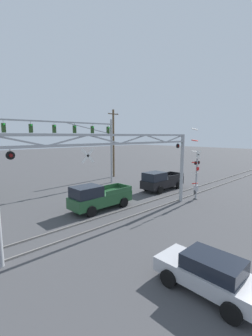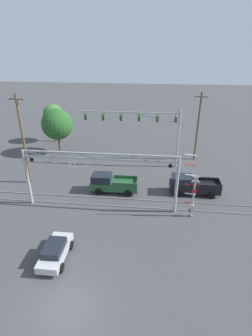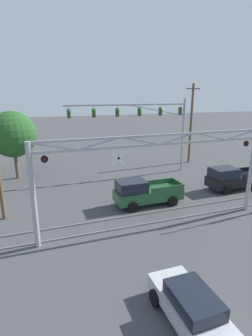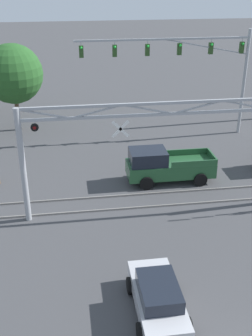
% 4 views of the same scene
% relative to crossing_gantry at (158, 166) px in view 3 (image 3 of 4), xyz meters
% --- Properties ---
extents(rail_track_near, '(80.00, 0.08, 0.10)m').
position_rel_crossing_gantry_xyz_m(rail_track_near, '(0.01, 0.28, -4.03)').
color(rail_track_near, gray).
rests_on(rail_track_near, ground_plane).
extents(rail_track_far, '(80.00, 0.08, 0.10)m').
position_rel_crossing_gantry_xyz_m(rail_track_far, '(0.01, 1.72, -4.03)').
color(rail_track_far, gray).
rests_on(rail_track_far, ground_plane).
extents(crossing_gantry, '(15.12, 0.31, 6.02)m').
position_rel_crossing_gantry_xyz_m(crossing_gantry, '(0.00, 0.00, 0.00)').
color(crossing_gantry, '#9EA0A5').
rests_on(crossing_gantry, ground_plane).
extents(traffic_signal_span, '(12.72, 0.39, 7.88)m').
position_rel_crossing_gantry_xyz_m(traffic_signal_span, '(4.50, 10.65, 1.63)').
color(traffic_signal_span, '#9EA0A5').
rests_on(traffic_signal_span, ground_plane).
extents(pickup_truck_lead, '(5.26, 2.11, 2.10)m').
position_rel_crossing_gantry_xyz_m(pickup_truck_lead, '(0.57, 3.27, -3.04)').
color(pickup_truck_lead, '#23512D').
rests_on(pickup_truck_lead, ground_plane).
extents(pickup_truck_following, '(5.47, 2.11, 2.10)m').
position_rel_crossing_gantry_xyz_m(pickup_truck_following, '(9.46, 3.80, -3.04)').
color(pickup_truck_following, black).
rests_on(pickup_truck_following, ground_plane).
extents(sedan_waiting, '(1.93, 4.02, 1.48)m').
position_rel_crossing_gantry_xyz_m(sedan_waiting, '(-2.16, -7.36, -3.31)').
color(sedan_waiting, '#B7B7BC').
rests_on(sedan_waiting, ground_plane).
extents(utility_pole_right, '(1.80, 0.28, 9.48)m').
position_rel_crossing_gantry_xyz_m(utility_pole_right, '(11.02, 13.51, 0.81)').
color(utility_pole_right, brown).
rests_on(utility_pole_right, ground_plane).
extents(background_tree_beyond_span, '(4.53, 4.53, 6.78)m').
position_rel_crossing_gantry_xyz_m(background_tree_beyond_span, '(-9.00, 13.71, 0.42)').
color(background_tree_beyond_span, brown).
rests_on(background_tree_beyond_span, ground_plane).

